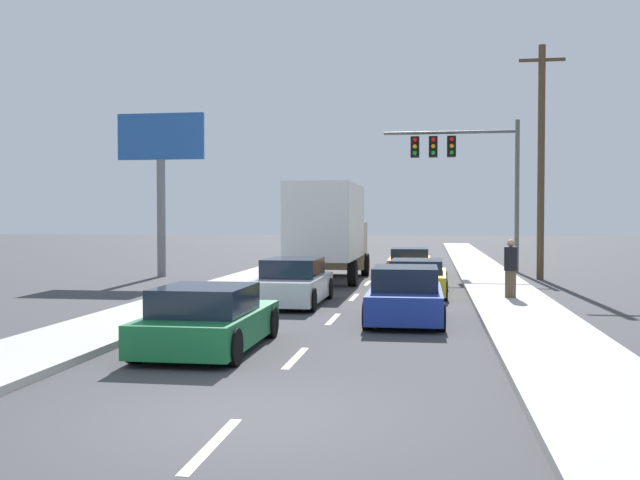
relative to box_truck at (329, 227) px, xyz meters
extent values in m
plane|color=#3D3D3F|center=(1.56, 5.46, -2.11)|extent=(140.00, 140.00, 0.00)
cube|color=#B2AFA8|center=(6.26, 0.46, -2.04)|extent=(2.31, 80.00, 0.14)
cube|color=#B2AFA8|center=(-3.14, 0.46, -2.04)|extent=(2.31, 80.00, 0.14)
cube|color=silver|center=(1.56, -20.52, -2.11)|extent=(0.14, 2.00, 0.01)
cube|color=silver|center=(1.56, -15.52, -2.11)|extent=(0.14, 2.00, 0.01)
cube|color=silver|center=(1.56, -10.52, -2.11)|extent=(0.14, 2.00, 0.01)
cube|color=silver|center=(1.56, -5.52, -2.11)|extent=(0.14, 2.00, 0.01)
cube|color=silver|center=(1.56, -0.52, -2.11)|extent=(0.14, 2.00, 0.01)
cube|color=silver|center=(1.56, 4.48, -2.11)|extent=(0.14, 2.00, 0.01)
cube|color=silver|center=(1.56, 9.48, -2.11)|extent=(0.14, 2.00, 0.01)
cube|color=silver|center=(1.56, 14.48, -2.11)|extent=(0.14, 2.00, 0.01)
cube|color=silver|center=(1.56, 19.48, -2.11)|extent=(0.14, 2.00, 0.01)
cube|color=silver|center=(1.56, 24.48, -2.11)|extent=(0.14, 2.00, 0.01)
cube|color=silver|center=(1.56, 29.48, -2.11)|extent=(0.14, 2.00, 0.01)
cube|color=white|center=(0.00, -0.76, 0.24)|extent=(2.39, 5.68, 2.81)
cube|color=red|center=(-0.01, -3.57, 0.38)|extent=(2.13, 0.05, 0.36)
cube|color=tan|center=(0.01, 3.08, -0.81)|extent=(2.28, 2.01, 2.01)
cylinder|color=black|center=(-1.12, 3.08, -1.63)|extent=(0.30, 0.96, 0.96)
cylinder|color=black|center=(1.15, 3.07, -1.63)|extent=(0.30, 0.96, 0.96)
cylinder|color=black|center=(-1.14, -1.89, -1.63)|extent=(0.30, 0.96, 0.96)
cylinder|color=black|center=(1.12, -1.89, -1.63)|extent=(0.30, 0.96, 0.96)
cube|color=white|center=(0.01, -7.66, -1.64)|extent=(1.75, 4.27, 0.66)
cube|color=#192333|center=(0.01, -7.61, -1.05)|extent=(1.53, 2.14, 0.53)
cylinder|color=black|center=(-0.78, -6.07, -1.79)|extent=(0.22, 0.64, 0.64)
cylinder|color=black|center=(0.82, -6.08, -1.79)|extent=(0.22, 0.64, 0.64)
cylinder|color=black|center=(-0.80, -9.24, -1.79)|extent=(0.22, 0.64, 0.64)
cylinder|color=black|center=(0.81, -9.25, -1.79)|extent=(0.22, 0.64, 0.64)
cube|color=#196B38|center=(-0.21, -14.91, -1.68)|extent=(1.83, 4.06, 0.58)
cube|color=#192333|center=(-0.21, -15.19, -1.14)|extent=(1.61, 1.99, 0.51)
cylinder|color=black|center=(-1.07, -13.43, -1.79)|extent=(0.22, 0.64, 0.64)
cylinder|color=black|center=(0.64, -13.43, -1.79)|extent=(0.22, 0.64, 0.64)
cylinder|color=black|center=(-1.07, -16.39, -1.79)|extent=(0.22, 0.64, 0.64)
cylinder|color=black|center=(0.64, -16.39, -1.79)|extent=(0.22, 0.64, 0.64)
cube|color=orange|center=(3.04, 3.50, -1.66)|extent=(1.83, 4.52, 0.62)
cube|color=#192333|center=(3.04, 3.41, -1.14)|extent=(1.58, 2.04, 0.42)
cylinder|color=black|center=(2.19, 5.19, -1.79)|extent=(0.23, 0.64, 0.64)
cylinder|color=black|center=(3.84, 5.21, -1.79)|extent=(0.23, 0.64, 0.64)
cylinder|color=black|center=(2.24, 1.79, -1.79)|extent=(0.23, 0.64, 0.64)
cylinder|color=black|center=(3.88, 1.81, -1.79)|extent=(0.23, 0.64, 0.64)
cube|color=yellow|center=(3.49, -4.32, -1.68)|extent=(1.95, 4.60, 0.58)
cube|color=#192333|center=(3.48, -4.32, -1.19)|extent=(1.68, 2.23, 0.41)
cylinder|color=black|center=(2.64, -2.57, -1.79)|extent=(0.23, 0.64, 0.64)
cylinder|color=black|center=(4.39, -2.60, -1.79)|extent=(0.23, 0.64, 0.64)
cylinder|color=black|center=(2.58, -6.04, -1.79)|extent=(0.23, 0.64, 0.64)
cylinder|color=black|center=(4.33, -6.07, -1.79)|extent=(0.23, 0.64, 0.64)
cube|color=#1E389E|center=(3.33, -10.57, -1.65)|extent=(1.76, 4.12, 0.64)
cube|color=#192333|center=(3.33, -10.69, -1.06)|extent=(1.53, 2.05, 0.54)
cylinder|color=black|center=(2.51, -9.08, -1.79)|extent=(0.23, 0.64, 0.64)
cylinder|color=black|center=(4.11, -9.06, -1.79)|extent=(0.23, 0.64, 0.64)
cylinder|color=black|center=(2.55, -12.08, -1.79)|extent=(0.23, 0.64, 0.64)
cylinder|color=black|center=(4.14, -12.06, -1.79)|extent=(0.23, 0.64, 0.64)
cylinder|color=#595B56|center=(7.82, 6.11, 1.37)|extent=(0.20, 0.20, 6.96)
cylinder|color=#595B56|center=(4.78, 6.11, 4.32)|extent=(6.08, 0.14, 0.14)
cube|color=black|center=(4.86, 6.11, 3.67)|extent=(0.40, 0.56, 0.95)
sphere|color=red|center=(4.86, 5.80, 3.97)|extent=(0.20, 0.20, 0.20)
sphere|color=orange|center=(4.86, 5.80, 3.67)|extent=(0.20, 0.20, 0.20)
sphere|color=green|center=(4.86, 5.80, 3.37)|extent=(0.20, 0.20, 0.20)
cube|color=black|center=(4.02, 6.11, 3.67)|extent=(0.40, 0.56, 0.95)
sphere|color=red|center=(4.02, 5.80, 3.97)|extent=(0.20, 0.20, 0.20)
sphere|color=orange|center=(4.02, 5.80, 3.67)|extent=(0.20, 0.20, 0.20)
sphere|color=green|center=(4.02, 5.80, 3.37)|extent=(0.20, 0.20, 0.20)
cube|color=black|center=(3.19, 6.11, 3.67)|extent=(0.40, 0.56, 0.95)
sphere|color=red|center=(3.19, 5.80, 3.97)|extent=(0.20, 0.20, 0.20)
sphere|color=orange|center=(3.19, 5.80, 3.67)|extent=(0.20, 0.20, 0.20)
sphere|color=green|center=(3.19, 5.80, 3.37)|extent=(0.20, 0.20, 0.20)
cylinder|color=brown|center=(8.31, 2.19, 2.59)|extent=(0.28, 0.28, 9.41)
cube|color=brown|center=(8.31, 2.19, 6.70)|extent=(1.80, 0.12, 0.12)
cylinder|color=slate|center=(-7.38, 1.35, 0.36)|extent=(0.36, 0.36, 4.96)
cube|color=#2659A5|center=(-7.38, 1.35, 3.81)|extent=(3.76, 0.20, 1.94)
cylinder|color=brown|center=(6.26, -6.16, -1.57)|extent=(0.32, 0.32, 0.80)
cylinder|color=black|center=(6.26, -6.16, -0.83)|extent=(0.38, 0.38, 0.70)
sphere|color=tan|center=(6.26, -6.16, -0.37)|extent=(0.22, 0.22, 0.22)
camera|label=1|loc=(3.91, -28.16, 0.38)|focal=40.91mm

